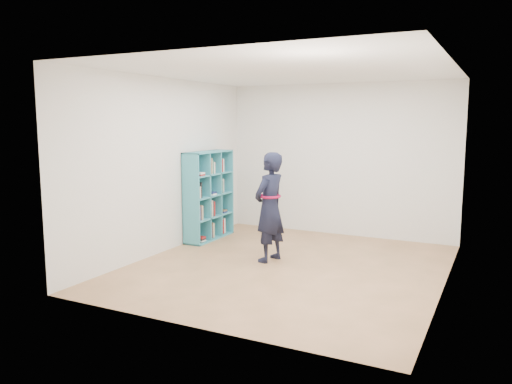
% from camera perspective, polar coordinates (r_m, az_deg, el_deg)
% --- Properties ---
extents(floor, '(4.50, 4.50, 0.00)m').
position_cam_1_polar(floor, '(6.86, 3.59, -8.54)').
color(floor, olive).
rests_on(floor, ground).
extents(ceiling, '(4.50, 4.50, 0.00)m').
position_cam_1_polar(ceiling, '(6.60, 3.80, 13.63)').
color(ceiling, white).
rests_on(ceiling, wall_back).
extents(wall_left, '(0.02, 4.50, 2.60)m').
position_cam_1_polar(wall_left, '(7.61, -10.34, 2.97)').
color(wall_left, white).
rests_on(wall_left, floor).
extents(wall_right, '(0.02, 4.50, 2.60)m').
position_cam_1_polar(wall_right, '(6.12, 21.23, 1.34)').
color(wall_right, white).
rests_on(wall_right, floor).
extents(wall_back, '(4.00, 0.02, 2.60)m').
position_cam_1_polar(wall_back, '(8.71, 9.47, 3.63)').
color(wall_back, white).
rests_on(wall_back, floor).
extents(wall_front, '(4.00, 0.02, 2.60)m').
position_cam_1_polar(wall_front, '(4.63, -7.20, -0.18)').
color(wall_front, white).
rests_on(wall_front, floor).
extents(bookshelf, '(0.32, 1.10, 1.47)m').
position_cam_1_polar(bookshelf, '(8.36, -5.58, -0.48)').
color(bookshelf, teal).
rests_on(bookshelf, floor).
extents(person, '(0.47, 0.62, 1.54)m').
position_cam_1_polar(person, '(6.97, 1.57, -1.74)').
color(person, black).
rests_on(person, floor).
extents(smartphone, '(0.03, 0.12, 0.15)m').
position_cam_1_polar(smartphone, '(7.11, 1.16, -0.72)').
color(smartphone, silver).
rests_on(smartphone, person).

